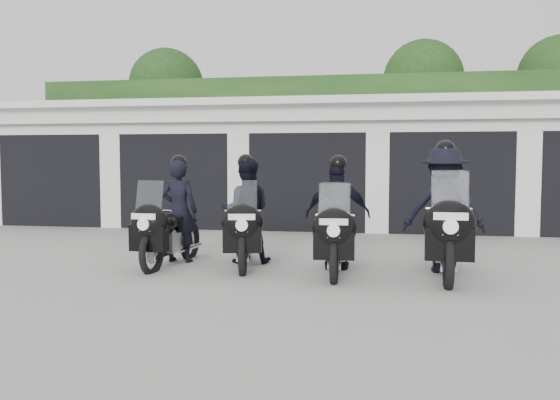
% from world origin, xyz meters
% --- Properties ---
extents(ground, '(80.00, 80.00, 0.00)m').
position_xyz_m(ground, '(0.00, 0.00, 0.00)').
color(ground, gray).
rests_on(ground, ground).
extents(garage_block, '(16.40, 6.80, 2.96)m').
position_xyz_m(garage_block, '(-0.00, 8.06, 1.42)').
color(garage_block, silver).
rests_on(garage_block, ground).
extents(background_vegetation, '(20.00, 3.90, 5.80)m').
position_xyz_m(background_vegetation, '(0.37, 12.92, 2.77)').
color(background_vegetation, '#163814').
rests_on(background_vegetation, ground).
extents(police_bike_a, '(0.70, 2.00, 1.74)m').
position_xyz_m(police_bike_a, '(-1.50, 1.02, 0.69)').
color(police_bike_a, black).
rests_on(police_bike_a, ground).
extents(police_bike_b, '(0.95, 2.00, 1.75)m').
position_xyz_m(police_bike_b, '(-0.39, 1.23, 0.74)').
color(police_bike_b, black).
rests_on(police_bike_b, ground).
extents(police_bike_c, '(0.96, 2.00, 1.74)m').
position_xyz_m(police_bike_c, '(1.04, 0.91, 0.73)').
color(police_bike_c, black).
rests_on(police_bike_c, ground).
extents(police_bike_d, '(1.19, 2.24, 1.95)m').
position_xyz_m(police_bike_d, '(2.55, 0.97, 0.83)').
color(police_bike_d, black).
rests_on(police_bike_d, ground).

